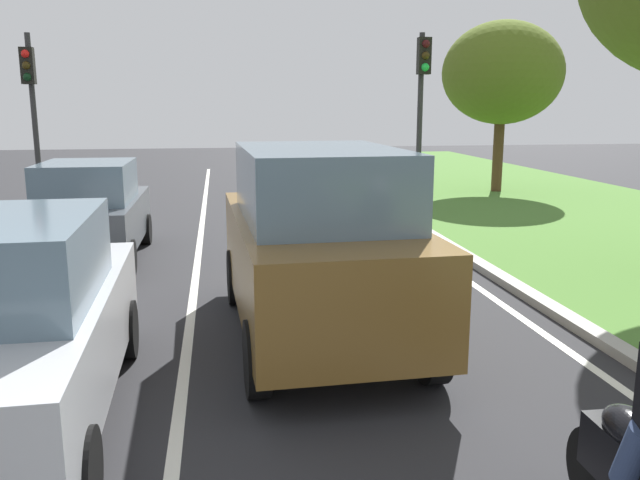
# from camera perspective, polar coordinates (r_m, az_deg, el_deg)

# --- Properties ---
(ground_plane) EXTENTS (60.00, 60.00, 0.00)m
(ground_plane) POSITION_cam_1_polar(r_m,az_deg,el_deg) (12.90, -7.40, -0.66)
(ground_plane) COLOR #262628
(lane_line_center) EXTENTS (0.12, 32.00, 0.01)m
(lane_line_center) POSITION_cam_1_polar(r_m,az_deg,el_deg) (12.90, -10.51, -0.75)
(lane_line_center) COLOR silver
(lane_line_center) RESTS_ON ground
(lane_line_right_edge) EXTENTS (0.12, 32.00, 0.01)m
(lane_line_right_edge) POSITION_cam_1_polar(r_m,az_deg,el_deg) (13.47, 8.09, -0.14)
(lane_line_right_edge) COLOR silver
(lane_line_right_edge) RESTS_ON ground
(grass_verge_right) EXTENTS (9.00, 48.00, 0.06)m
(grass_verge_right) POSITION_cam_1_polar(r_m,az_deg,el_deg) (15.59, 25.60, 0.54)
(grass_verge_right) COLOR #47752D
(grass_verge_right) RESTS_ON ground
(curb_right) EXTENTS (0.24, 48.00, 0.12)m
(curb_right) POSITION_cam_1_polar(r_m,az_deg,el_deg) (13.61, 10.11, 0.16)
(curb_right) COLOR #9E9B93
(curb_right) RESTS_ON ground
(car_suv_ahead) EXTENTS (2.11, 4.57, 2.28)m
(car_suv_ahead) POSITION_cam_1_polar(r_m,az_deg,el_deg) (7.65, -0.19, -0.24)
(car_suv_ahead) COLOR brown
(car_suv_ahead) RESTS_ON ground
(car_sedan_left_lane) EXTENTS (1.94, 4.35, 1.86)m
(car_sedan_left_lane) POSITION_cam_1_polar(r_m,az_deg,el_deg) (6.16, -25.92, -6.81)
(car_sedan_left_lane) COLOR #B7BABF
(car_sedan_left_lane) RESTS_ON ground
(car_hatchback_far) EXTENTS (1.74, 3.71, 1.78)m
(car_hatchback_far) POSITION_cam_1_polar(r_m,az_deg,el_deg) (12.27, -19.34, 2.32)
(car_hatchback_far) COLOR #474C51
(car_hatchback_far) RESTS_ON ground
(traffic_light_near_right) EXTENTS (0.32, 0.50, 4.52)m
(traffic_light_near_right) POSITION_cam_1_polar(r_m,az_deg,el_deg) (17.25, 8.89, 12.85)
(traffic_light_near_right) COLOR #2D2D2D
(traffic_light_near_right) RESTS_ON ground
(traffic_light_overhead_left) EXTENTS (0.32, 0.50, 4.51)m
(traffic_light_overhead_left) POSITION_cam_1_polar(r_m,az_deg,el_deg) (18.47, -23.90, 11.53)
(traffic_light_overhead_left) COLOR #2D2D2D
(traffic_light_overhead_left) RESTS_ON ground
(tree_roadside_far) EXTENTS (3.65, 3.65, 5.24)m
(tree_roadside_far) POSITION_cam_1_polar(r_m,az_deg,el_deg) (21.31, 15.63, 13.84)
(tree_roadside_far) COLOR #4C331E
(tree_roadside_far) RESTS_ON ground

